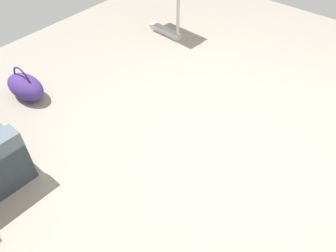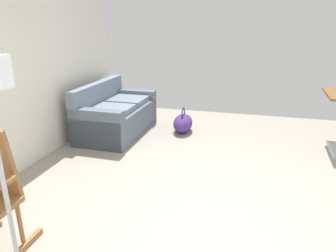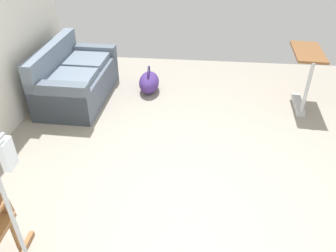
{
  "view_description": "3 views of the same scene",
  "coord_description": "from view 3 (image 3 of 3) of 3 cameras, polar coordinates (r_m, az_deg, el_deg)",
  "views": [
    {
      "loc": [
        -1.1,
        2.25,
        2.61
      ],
      "look_at": [
        0.19,
        0.68,
        0.63
      ],
      "focal_mm": 35.26,
      "sensor_mm": 36.0,
      "label": 1
    },
    {
      "loc": [
        -2.61,
        -0.15,
        1.79
      ],
      "look_at": [
        0.26,
        0.61,
        0.79
      ],
      "focal_mm": 32.8,
      "sensor_mm": 36.0,
      "label": 2
    },
    {
      "loc": [
        -2.61,
        0.07,
        2.61
      ],
      "look_at": [
        0.18,
        0.36,
        0.73
      ],
      "focal_mm": 36.22,
      "sensor_mm": 36.0,
      "label": 3
    }
  ],
  "objects": [
    {
      "name": "ground_plane",
      "position": [
        3.69,
        5.33,
        -11.41
      ],
      "size": [
        7.29,
        7.29,
        0.0
      ],
      "primitive_type": "plane",
      "color": "gray"
    },
    {
      "name": "overbed_table",
      "position": [
        5.33,
        22.01,
        8.29
      ],
      "size": [
        0.85,
        0.45,
        0.84
      ],
      "color": "#B2B5BA",
      "rests_on": "ground"
    },
    {
      "name": "duffel_bag",
      "position": [
        5.55,
        -3.21,
        7.39
      ],
      "size": [
        0.57,
        0.35,
        0.43
      ],
      "color": "#472D7A",
      "rests_on": "ground"
    },
    {
      "name": "couch",
      "position": [
        5.46,
        -15.27,
        7.52
      ],
      "size": [
        1.62,
        0.89,
        0.85
      ],
      "color": "slate",
      "rests_on": "ground"
    }
  ]
}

